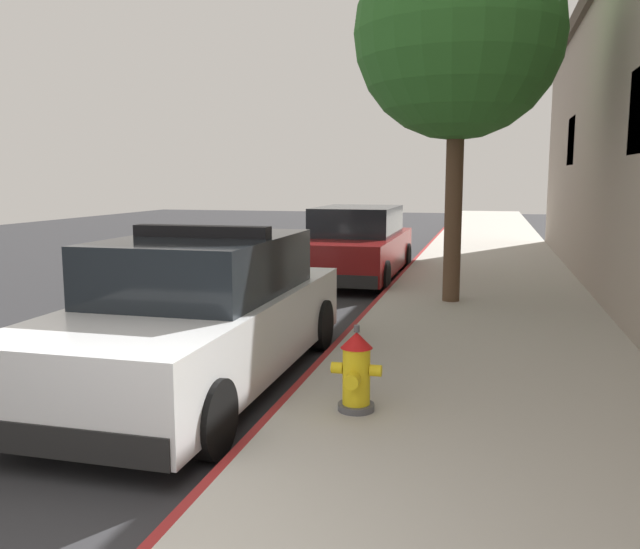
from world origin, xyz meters
name	(u,v)px	position (x,y,z in m)	size (l,w,h in m)	color
ground_plane	(186,290)	(-4.25, 10.00, -0.10)	(32.60, 60.00, 0.20)	#2B2B2D
sidewalk_pavement	(487,294)	(1.75, 10.00, 0.08)	(3.50, 60.00, 0.16)	#ADA89E
curb_painted_edge	(390,290)	(-0.04, 10.00, 0.08)	(0.08, 60.00, 0.16)	maroon
police_cruiser	(201,315)	(-1.18, 4.08, 0.74)	(1.94, 4.84, 1.68)	white
parked_car_silver_ahead	(356,245)	(-1.04, 11.73, 0.74)	(1.94, 4.84, 1.56)	maroon
fire_hydrant	(356,372)	(0.66, 3.23, 0.51)	(0.44, 0.40, 0.76)	#4C4C51
street_tree	(458,35)	(1.16, 8.73, 4.39)	(3.29, 3.29, 5.89)	brown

